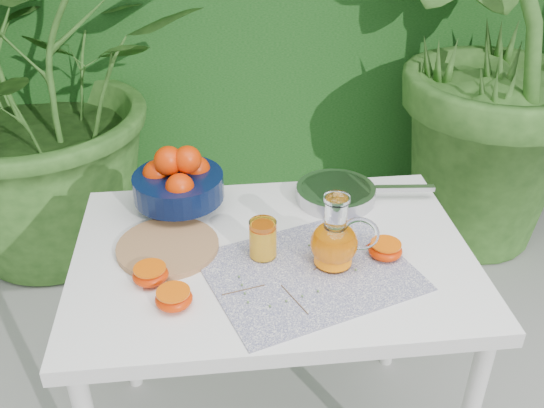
{
  "coord_description": "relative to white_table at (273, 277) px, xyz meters",
  "views": [
    {
      "loc": [
        -0.24,
        -1.16,
        1.66
      ],
      "look_at": [
        -0.1,
        0.09,
        0.88
      ],
      "focal_mm": 40.0,
      "sensor_mm": 36.0,
      "label": 1
    }
  ],
  "objects": [
    {
      "name": "juice_pitcher",
      "position": [
        0.14,
        -0.07,
        0.15
      ],
      "size": [
        0.17,
        0.14,
        0.19
      ],
      "color": "white",
      "rests_on": "white_table"
    },
    {
      "name": "thyme_sprigs",
      "position": [
        0.03,
        -0.13,
        0.09
      ],
      "size": [
        0.33,
        0.26,
        0.01
      ],
      "color": "brown",
      "rests_on": "white_table"
    },
    {
      "name": "potted_plant_left",
      "position": [
        -0.81,
        1.23,
        0.13
      ],
      "size": [
        1.87,
        1.87,
        1.59
      ],
      "primitive_type": "imported",
      "rotation": [
        0.0,
        0.0,
        0.2
      ],
      "color": "#2A541C",
      "rests_on": "ground"
    },
    {
      "name": "white_table",
      "position": [
        0.0,
        0.0,
        0.0
      ],
      "size": [
        1.0,
        0.7,
        0.75
      ],
      "color": "white",
      "rests_on": "ground"
    },
    {
      "name": "juice_tumbler",
      "position": [
        -0.03,
        -0.02,
        0.13
      ],
      "size": [
        0.08,
        0.08,
        0.1
      ],
      "color": "white",
      "rests_on": "white_table"
    },
    {
      "name": "orange_halves",
      "position": [
        -0.09,
        -0.1,
        0.1
      ],
      "size": [
        0.68,
        0.24,
        0.04
      ],
      "color": "red",
      "rests_on": "white_table"
    },
    {
      "name": "cutting_board",
      "position": [
        -0.26,
        0.04,
        0.09
      ],
      "size": [
        0.28,
        0.28,
        0.02
      ],
      "primitive_type": "cylinder",
      "rotation": [
        0.0,
        0.0,
        0.07
      ],
      "color": "#9E6A47",
      "rests_on": "white_table"
    },
    {
      "name": "placemat",
      "position": [
        0.08,
        -0.09,
        0.08
      ],
      "size": [
        0.57,
        0.5,
        0.0
      ],
      "primitive_type": "cube",
      "rotation": [
        0.0,
        0.0,
        0.33
      ],
      "color": "#0D104A",
      "rests_on": "white_table"
    },
    {
      "name": "potted_plant_right",
      "position": [
        1.0,
        1.14,
        0.25
      ],
      "size": [
        2.59,
        2.59,
        1.83
      ],
      "primitive_type": "imported",
      "rotation": [
        0.0,
        0.0,
        2.35
      ],
      "color": "#2A541C",
      "rests_on": "ground"
    },
    {
      "name": "saute_pan",
      "position": [
        0.21,
        0.23,
        0.1
      ],
      "size": [
        0.4,
        0.24,
        0.04
      ],
      "color": "#B0B0B4",
      "rests_on": "white_table"
    },
    {
      "name": "fruit_bowl",
      "position": [
        -0.24,
        0.23,
        0.17
      ],
      "size": [
        0.27,
        0.27,
        0.2
      ],
      "color": "black",
      "rests_on": "white_table"
    }
  ]
}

